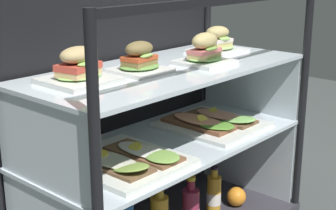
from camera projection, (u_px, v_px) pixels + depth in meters
case_frame at (138, 107)px, 1.94m from camera, size 1.14×0.53×0.95m
riser_lower_tier at (168, 189)px, 1.92m from camera, size 1.08×0.47×0.36m
shelf_lower_glass at (168, 143)px, 1.87m from camera, size 1.09×0.48×0.01m
riser_upper_tier at (168, 107)px, 1.83m from camera, size 1.08×0.47×0.26m
shelf_upper_glass at (168, 69)px, 1.79m from camera, size 1.09×0.48×0.01m
plated_roll_sandwich_left_of_center at (79, 69)px, 1.55m from camera, size 0.21×0.21×0.11m
plated_roll_sandwich_mid_right at (139, 61)px, 1.69m from camera, size 0.17×0.17×0.11m
plated_roll_sandwich_far_left at (205, 52)px, 1.83m from camera, size 0.18×0.18×0.11m
plated_roll_sandwich_near_left_corner at (217, 43)px, 2.07m from camera, size 0.20×0.20×0.11m
open_sandwich_tray_right_of_center at (127, 160)px, 1.64m from camera, size 0.34×0.37×0.06m
open_sandwich_tray_mid_left at (212, 122)px, 2.02m from camera, size 0.34×0.37×0.06m
juice_bottle_front_right_end at (191, 209)px, 1.98m from camera, size 0.07×0.07×0.22m
juice_bottle_near_post at (214, 195)px, 2.08m from camera, size 0.06×0.06×0.21m
orange_fruit_beside_bottles at (236, 197)px, 2.17m from camera, size 0.08×0.08×0.08m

